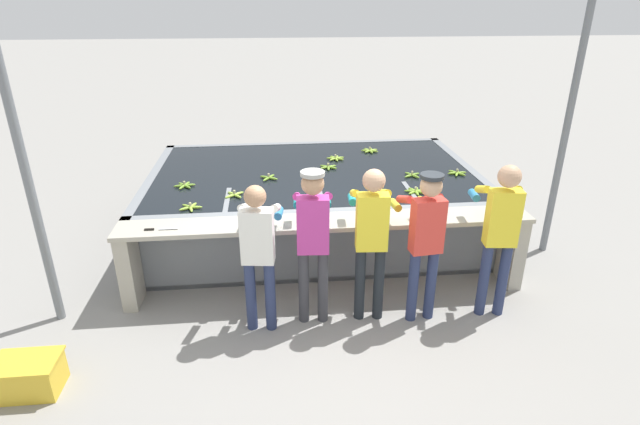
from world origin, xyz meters
name	(u,v)px	position (x,y,z in m)	size (l,w,h in m)	color
ground_plane	(330,302)	(0.00, 0.00, 0.00)	(80.00, 80.00, 0.00)	gray
wash_tank	(314,201)	(0.00, 1.96, 0.46)	(4.61, 3.04, 0.93)	gray
work_ledge	(328,242)	(0.00, 0.23, 0.66)	(4.61, 0.45, 0.93)	#A8A393
worker_0	(258,246)	(-0.76, -0.36, 0.95)	(0.46, 0.73, 1.59)	navy
worker_1	(313,233)	(-0.21, -0.28, 1.03)	(0.44, 0.73, 1.68)	#38383D
worker_2	(371,231)	(0.38, -0.29, 1.02)	(0.44, 0.73, 1.69)	#1E2328
worker_3	(425,234)	(0.93, -0.36, 1.00)	(0.45, 0.73, 1.64)	navy
worker_4	(500,227)	(1.72, -0.35, 1.03)	(0.45, 0.73, 1.71)	navy
banana_bunch_floating_0	(415,191)	(1.20, 0.96, 0.94)	(0.28, 0.27, 0.08)	#7FAD33
banana_bunch_floating_1	(328,167)	(0.22, 2.05, 0.94)	(0.27, 0.28, 0.08)	#75A333
banana_bunch_floating_2	(370,150)	(0.98, 2.81, 0.94)	(0.28, 0.28, 0.08)	#93BC3D
banana_bunch_floating_3	(185,185)	(-1.74, 1.48, 0.94)	(0.28, 0.28, 0.08)	#75A333
banana_bunch_floating_4	(336,158)	(0.38, 2.45, 0.94)	(0.28, 0.28, 0.08)	#93BC3D
banana_bunch_floating_5	(269,178)	(-0.64, 1.67, 0.94)	(0.26, 0.26, 0.08)	#75A333
banana_bunch_floating_6	(412,175)	(1.33, 1.57, 0.94)	(0.26, 0.26, 0.08)	#75A333
banana_bunch_floating_7	(457,173)	(1.98, 1.60, 0.94)	(0.28, 0.27, 0.08)	#7FAD33
banana_bunch_floating_8	(234,195)	(-1.07, 1.07, 0.94)	(0.24, 0.24, 0.08)	#9EC642
banana_bunch_floating_9	(190,207)	(-1.56, 0.72, 0.94)	(0.27, 0.28, 0.08)	#93BC3D
knife_0	(156,229)	(-1.85, 0.16, 0.94)	(0.35, 0.03, 0.02)	silver
crate	(28,376)	(-2.79, -1.11, 0.16)	(0.55, 0.39, 0.32)	gold
support_post_left	(27,178)	(-2.94, 0.01, 1.60)	(0.09, 0.09, 3.20)	slate
support_post_right	(565,136)	(3.08, 0.99, 1.60)	(0.09, 0.09, 3.20)	slate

